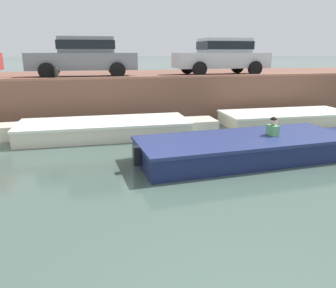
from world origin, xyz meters
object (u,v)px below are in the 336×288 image
car_left_inner_grey (84,55)px  mooring_bollard_mid (57,73)px  boat_moored_central_cream (113,128)px  car_centre_silver (222,55)px  boat_moored_east_cream (291,118)px  motorboat_passing (253,147)px

car_left_inner_grey → mooring_bollard_mid: size_ratio=9.45×
boat_moored_central_cream → car_centre_silver: car_centre_silver is taller
car_centre_silver → car_left_inner_grey: bearing=-180.0°
boat_moored_east_cream → boat_moored_central_cream: bearing=-177.7°
car_centre_silver → mooring_bollard_mid: 7.00m
motorboat_passing → car_centre_silver: bearing=74.6°
car_centre_silver → mooring_bollard_mid: bearing=-170.2°
boat_moored_central_cream → boat_moored_east_cream: boat_moored_central_cream is taller
boat_moored_central_cream → car_left_inner_grey: bearing=102.9°
car_left_inner_grey → boat_moored_east_cream: bearing=-22.0°
boat_moored_east_cream → mooring_bollard_mid: size_ratio=13.05×
boat_moored_east_cream → mooring_bollard_mid: (-8.53, 1.85, 1.69)m
boat_moored_east_cream → car_centre_silver: (-1.66, 3.04, 2.30)m
car_left_inner_grey → mooring_bollard_mid: (-1.02, -1.18, -0.61)m
boat_moored_east_cream → car_left_inner_grey: (-7.52, 3.03, 2.30)m
car_left_inner_grey → car_centre_silver: (5.85, 0.00, -0.00)m
boat_moored_east_cream → mooring_bollard_mid: bearing=167.8°
car_centre_silver → mooring_bollard_mid: (-6.87, -1.19, -0.61)m
motorboat_passing → boat_moored_east_cream: bearing=45.1°
motorboat_passing → mooring_bollard_mid: bearing=133.8°
boat_moored_central_cream → boat_moored_east_cream: (6.76, 0.27, -0.02)m
boat_moored_central_cream → boat_moored_east_cream: bearing=2.3°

